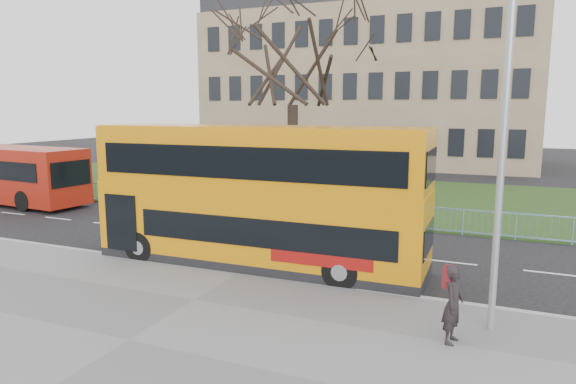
# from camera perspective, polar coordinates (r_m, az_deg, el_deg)

# --- Properties ---
(ground) EXTENTS (120.00, 120.00, 0.00)m
(ground) POSITION_cam_1_polar(r_m,az_deg,el_deg) (17.69, -2.93, -7.78)
(ground) COLOR black
(ground) RESTS_ON ground
(pavement) EXTENTS (80.00, 10.50, 0.12)m
(pavement) POSITION_cam_1_polar(r_m,az_deg,el_deg) (12.36, -17.27, -15.68)
(pavement) COLOR slate
(pavement) RESTS_ON ground
(kerb) EXTENTS (80.00, 0.20, 0.14)m
(kerb) POSITION_cam_1_polar(r_m,az_deg,el_deg) (16.36, -5.33, -8.99)
(kerb) COLOR #99999B
(kerb) RESTS_ON ground
(grass_verge) EXTENTS (80.00, 15.40, 0.08)m
(grass_verge) POSITION_cam_1_polar(r_m,az_deg,el_deg) (30.85, 8.74, -0.41)
(grass_verge) COLOR #243B15
(grass_verge) RESTS_ON ground
(guard_railing) EXTENTS (40.00, 0.12, 1.10)m
(guard_railing) POSITION_cam_1_polar(r_m,az_deg,el_deg) (23.49, 4.11, -2.12)
(guard_railing) COLOR #6E9FC3
(guard_railing) RESTS_ON ground
(bare_tree) EXTENTS (8.80, 8.80, 12.57)m
(bare_tree) POSITION_cam_1_polar(r_m,az_deg,el_deg) (27.29, 0.53, 11.78)
(bare_tree) COLOR black
(bare_tree) RESTS_ON grass_verge
(civic_building) EXTENTS (30.00, 15.00, 14.00)m
(civic_building) POSITION_cam_1_polar(r_m,az_deg,el_deg) (51.74, 9.26, 11.20)
(civic_building) COLOR #836C53
(civic_building) RESTS_ON ground
(yellow_bus) EXTENTS (10.93, 2.77, 4.57)m
(yellow_bus) POSITION_cam_1_polar(r_m,az_deg,el_deg) (16.73, -3.38, -0.15)
(yellow_bus) COLOR orange
(yellow_bus) RESTS_ON ground
(pedestrian) EXTENTS (0.52, 0.70, 1.75)m
(pedestrian) POSITION_cam_1_polar(r_m,az_deg,el_deg) (11.92, 17.87, -11.79)
(pedestrian) COLOR black
(pedestrian) RESTS_ON pavement
(street_lamp) EXTENTS (1.75, 0.27, 8.25)m
(street_lamp) POSITION_cam_1_polar(r_m,az_deg,el_deg) (12.21, 22.33, 6.04)
(street_lamp) COLOR #94979C
(street_lamp) RESTS_ON pavement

